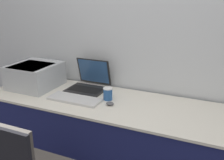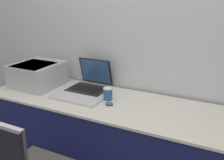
{
  "view_description": "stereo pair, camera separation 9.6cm",
  "coord_description": "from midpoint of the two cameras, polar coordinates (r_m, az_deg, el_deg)",
  "views": [
    {
      "loc": [
        0.71,
        -1.5,
        1.61
      ],
      "look_at": [
        -0.13,
        0.37,
        0.92
      ],
      "focal_mm": 42.0,
      "sensor_mm": 36.0,
      "label": 1
    },
    {
      "loc": [
        0.79,
        -1.46,
        1.61
      ],
      "look_at": [
        -0.13,
        0.37,
        0.92
      ],
      "focal_mm": 42.0,
      "sensor_mm": 36.0,
      "label": 2
    }
  ],
  "objects": [
    {
      "name": "table",
      "position": [
        2.32,
        1.53,
        -13.68
      ],
      "size": [
        2.49,
        0.68,
        0.74
      ],
      "color": "#191E51",
      "rests_on": "ground_plane"
    },
    {
      "name": "printer",
      "position": [
        2.62,
        -17.44,
        1.1
      ],
      "size": [
        0.41,
        0.44,
        0.22
      ],
      "color": "#B2B7BC",
      "rests_on": "table"
    },
    {
      "name": "wall_back",
      "position": [
        2.35,
        5.49,
        10.91
      ],
      "size": [
        8.0,
        0.05,
        2.6
      ],
      "color": "silver",
      "rests_on": "ground_plane"
    },
    {
      "name": "external_keyboard",
      "position": [
        2.25,
        -9.35,
        -4.13
      ],
      "size": [
        0.45,
        0.18,
        0.02
      ],
      "color": "silver",
      "rests_on": "table"
    },
    {
      "name": "coffee_cup",
      "position": [
        2.22,
        -2.16,
        -3.02
      ],
      "size": [
        0.08,
        0.08,
        0.11
      ],
      "color": "#285699",
      "rests_on": "table"
    },
    {
      "name": "laptop_left",
      "position": [
        2.47,
        -6.19,
        -0.64
      ],
      "size": [
        0.34,
        0.33,
        0.27
      ],
      "color": "black",
      "rests_on": "table"
    },
    {
      "name": "mouse",
      "position": [
        2.12,
        -1.76,
        -5.17
      ],
      "size": [
        0.07,
        0.05,
        0.03
      ],
      "color": "#4C4C51",
      "rests_on": "table"
    }
  ]
}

